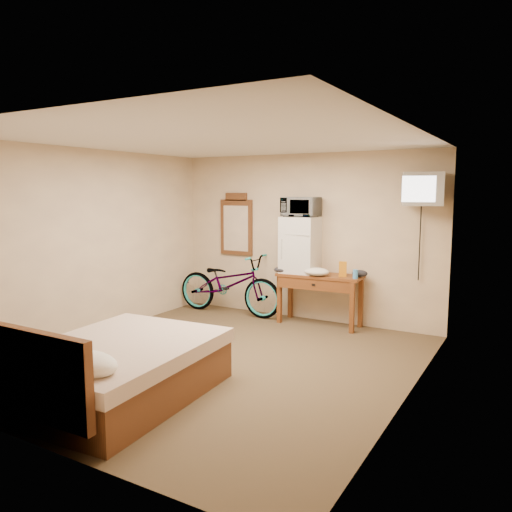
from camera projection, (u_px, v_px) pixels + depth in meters
name	position (u px, v px, depth m)	size (l,w,h in m)	color
room	(219.00, 254.00, 5.58)	(4.60, 4.64, 2.50)	#493924
desk	(319.00, 284.00, 7.20)	(1.24, 0.54, 0.75)	brown
mini_fridge	(300.00, 245.00, 7.33)	(0.52, 0.51, 0.82)	silver
microwave	(301.00, 207.00, 7.26)	(0.52, 0.35, 0.29)	silver
snack_bag	(343.00, 269.00, 7.01)	(0.11, 0.06, 0.21)	orange
blue_cup	(355.00, 274.00, 6.85)	(0.07, 0.07, 0.12)	#3C89CD
cloth_cream	(317.00, 272.00, 7.08)	(0.37, 0.28, 0.11)	beige
cloth_dark_a	(281.00, 270.00, 7.34)	(0.23, 0.18, 0.09)	black
cloth_dark_b	(360.00, 273.00, 6.98)	(0.22, 0.18, 0.10)	black
crt_television	(422.00, 189.00, 6.35)	(0.58, 0.64, 0.42)	black
wall_mirror	(236.00, 225.00, 8.11)	(0.59, 0.04, 1.00)	brown
bicycle	(229.00, 284.00, 7.92)	(0.64, 1.84, 0.97)	black
bed	(112.00, 369.00, 4.65)	(1.57, 2.01, 0.90)	brown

